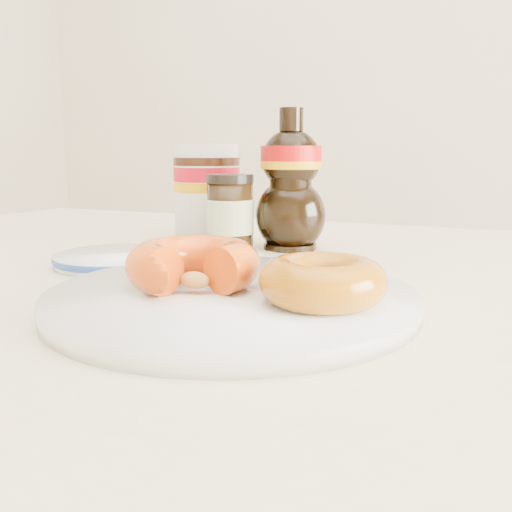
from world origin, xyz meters
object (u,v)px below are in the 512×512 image
at_px(donut_whole, 323,281).
at_px(dining_table, 270,346).
at_px(blue_rim_saucer, 116,259).
at_px(syrup_bottle, 291,180).
at_px(donut_bitten, 193,264).
at_px(plate, 232,298).
at_px(nutella_jar, 207,187).
at_px(dark_jar, 230,213).

bearing_deg(donut_whole, dining_table, 124.27).
bearing_deg(blue_rim_saucer, syrup_bottle, 52.25).
distance_m(donut_bitten, donut_whole, 0.11).
xyz_separation_m(plate, nutella_jar, (-0.20, 0.34, 0.07)).
bearing_deg(dark_jar, syrup_bottle, 29.92).
bearing_deg(blue_rim_saucer, nutella_jar, 91.79).
bearing_deg(syrup_bottle, dining_table, -77.95).
bearing_deg(blue_rim_saucer, plate, -28.35).
bearing_deg(donut_whole, nutella_jar, 129.39).
relative_size(plate, dark_jar, 3.10).
bearing_deg(dining_table, plate, -80.29).
distance_m(nutella_jar, blue_rim_saucer, 0.24).
xyz_separation_m(plate, blue_rim_saucer, (-0.20, 0.11, -0.00)).
bearing_deg(donut_bitten, nutella_jar, 136.68).
relative_size(donut_whole, blue_rim_saucer, 0.69).
xyz_separation_m(dining_table, syrup_bottle, (-0.03, 0.15, 0.17)).
bearing_deg(blue_rim_saucer, dark_jar, 62.95).
relative_size(plate, syrup_bottle, 1.68).
bearing_deg(syrup_bottle, plate, -79.11).
relative_size(dining_table, plate, 4.60).
bearing_deg(plate, dining_table, 99.71).
distance_m(donut_bitten, dark_jar, 0.27).
height_order(nutella_jar, syrup_bottle, syrup_bottle).
bearing_deg(donut_whole, blue_rim_saucer, 157.25).
xyz_separation_m(dining_table, nutella_jar, (-0.18, 0.19, 0.16)).
bearing_deg(dining_table, blue_rim_saucer, -167.73).
xyz_separation_m(plate, donut_bitten, (-0.03, -0.00, 0.03)).
xyz_separation_m(dining_table, plate, (0.02, -0.14, 0.09)).
distance_m(syrup_bottle, dark_jar, 0.09).
distance_m(dining_table, nutella_jar, 0.31).
relative_size(donut_bitten, blue_rim_saucer, 0.81).
xyz_separation_m(nutella_jar, blue_rim_saucer, (0.01, -0.23, -0.07)).
relative_size(plate, nutella_jar, 2.21).
height_order(dining_table, nutella_jar, nutella_jar).
bearing_deg(nutella_jar, dark_jar, -47.16).
xyz_separation_m(nutella_jar, dark_jar, (0.08, -0.09, -0.03)).
xyz_separation_m(dining_table, blue_rim_saucer, (-0.17, -0.04, 0.09)).
height_order(donut_bitten, dark_jar, dark_jar).
relative_size(donut_whole, nutella_jar, 0.70).
distance_m(plate, donut_bitten, 0.04).
bearing_deg(donut_bitten, dining_table, 106.75).
bearing_deg(donut_bitten, dark_jar, 129.67).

